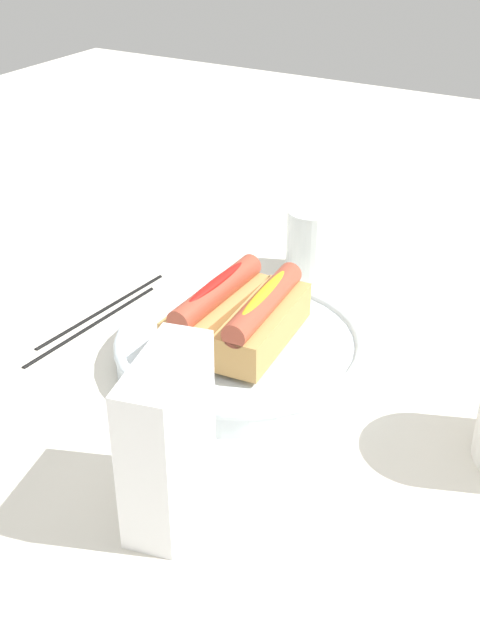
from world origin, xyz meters
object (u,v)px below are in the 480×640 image
object	(u,v)px
serving_bowl	(240,348)
chopstick_near	(93,324)
napkin_box	(168,439)
chopstick_far	(101,310)
hotdog_back	(264,319)
water_glass	(312,245)
hotdog_front	(217,308)

from	to	relation	value
serving_bowl	chopstick_near	xyz separation A→B (m)	(0.02, -0.19, -0.02)
napkin_box	chopstick_near	distance (m)	0.33
serving_bowl	chopstick_near	distance (m)	0.19
napkin_box	chopstick_far	size ratio (longest dim) A/B	0.68
serving_bowl	napkin_box	bearing A→B (deg)	15.53
serving_bowl	chopstick_near	bearing A→B (deg)	-84.03
hotdog_back	napkin_box	distance (m)	0.23
hotdog_back	water_glass	world-z (taller)	hotdog_back
chopstick_near	hotdog_front	bearing A→B (deg)	99.98
serving_bowl	hotdog_front	bearing A→B (deg)	-85.14
napkin_box	serving_bowl	bearing A→B (deg)	-177.66
water_glass	chopstick_far	size ratio (longest dim) A/B	0.41
hotdog_front	napkin_box	world-z (taller)	napkin_box
chopstick_near	serving_bowl	bearing A→B (deg)	99.79
serving_bowl	chopstick_far	xyz separation A→B (m)	(-0.01, -0.20, -0.02)
napkin_box	chopstick_near	world-z (taller)	napkin_box
chopstick_near	water_glass	bearing A→B (deg)	151.08
chopstick_near	napkin_box	bearing A→B (deg)	55.03
chopstick_near	chopstick_far	distance (m)	0.03
hotdog_front	napkin_box	xyz separation A→B (m)	(0.22, 0.09, 0.01)
serving_bowl	chopstick_far	size ratio (longest dim) A/B	1.25
water_glass	hotdog_front	bearing A→B (deg)	-0.02
napkin_box	chopstick_far	distance (m)	0.36
serving_bowl	chopstick_far	world-z (taller)	serving_bowl
hotdog_back	napkin_box	world-z (taller)	napkin_box
chopstick_near	chopstick_far	world-z (taller)	same
hotdog_front	chopstick_near	bearing A→B (deg)	-83.84
napkin_box	chopstick_near	bearing A→B (deg)	-141.99
chopstick_near	hotdog_back	bearing A→B (deg)	99.65
napkin_box	chopstick_near	xyz separation A→B (m)	(-0.20, -0.25, -0.07)
water_glass	hotdog_back	bearing A→B (deg)	13.24
hotdog_front	water_glass	xyz separation A→B (m)	(-0.24, 0.00, -0.02)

